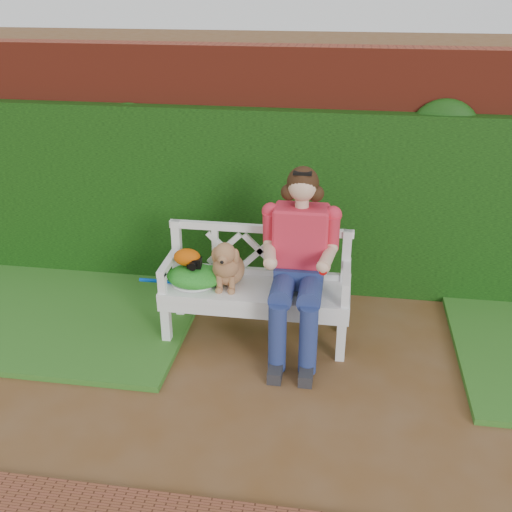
# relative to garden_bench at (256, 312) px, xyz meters

# --- Properties ---
(ground) EXTENTS (60.00, 60.00, 0.00)m
(ground) POSITION_rel_garden_bench_xyz_m (0.52, -0.74, -0.24)
(ground) COLOR brown
(brick_wall) EXTENTS (10.00, 0.30, 2.20)m
(brick_wall) POSITION_rel_garden_bench_xyz_m (0.52, 1.16, 0.86)
(brick_wall) COLOR maroon
(brick_wall) RESTS_ON ground
(ivy_hedge) EXTENTS (10.00, 0.18, 1.70)m
(ivy_hedge) POSITION_rel_garden_bench_xyz_m (0.52, 0.94, 0.61)
(ivy_hedge) COLOR #1F6213
(ivy_hedge) RESTS_ON ground
(grass_left) EXTENTS (2.60, 2.00, 0.05)m
(grass_left) POSITION_rel_garden_bench_xyz_m (-1.88, 0.16, -0.21)
(grass_left) COLOR #276021
(grass_left) RESTS_ON ground
(garden_bench) EXTENTS (1.61, 0.69, 0.48)m
(garden_bench) POSITION_rel_garden_bench_xyz_m (0.00, 0.00, 0.00)
(garden_bench) COLOR white
(garden_bench) RESTS_ON ground
(seated_woman) EXTENTS (0.78, 0.94, 1.48)m
(seated_woman) POSITION_rel_garden_bench_xyz_m (0.34, -0.02, 0.50)
(seated_woman) COLOR #EB323A
(seated_woman) RESTS_ON ground
(dog) EXTENTS (0.35, 0.42, 0.42)m
(dog) POSITION_rel_garden_bench_xyz_m (-0.22, -0.01, 0.45)
(dog) COLOR #A76542
(dog) RESTS_ON garden_bench
(tennis_racket) EXTENTS (0.67, 0.37, 0.03)m
(tennis_racket) POSITION_rel_garden_bench_xyz_m (-0.54, -0.06, 0.26)
(tennis_racket) COLOR silver
(tennis_racket) RESTS_ON garden_bench
(green_bag) EXTENTS (0.51, 0.42, 0.16)m
(green_bag) POSITION_rel_garden_bench_xyz_m (-0.49, -0.04, 0.32)
(green_bag) COLOR #24831E
(green_bag) RESTS_ON garden_bench
(camera_item) EXTENTS (0.12, 0.09, 0.07)m
(camera_item) POSITION_rel_garden_bench_xyz_m (-0.49, -0.04, 0.43)
(camera_item) COLOR black
(camera_item) RESTS_ON green_bag
(baseball_glove) EXTENTS (0.26, 0.23, 0.14)m
(baseball_glove) POSITION_rel_garden_bench_xyz_m (-0.55, -0.01, 0.46)
(baseball_glove) COLOR #BC4A04
(baseball_glove) RESTS_ON green_bag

